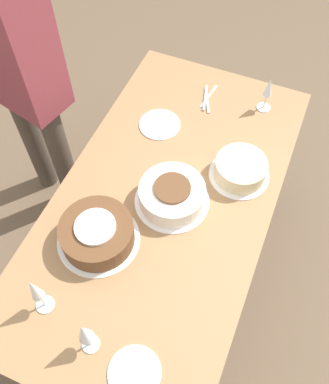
{
  "coord_description": "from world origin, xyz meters",
  "views": [
    {
      "loc": [
        0.87,
        0.36,
        2.23
      ],
      "look_at": [
        0.0,
        0.0,
        0.78
      ],
      "focal_mm": 40.0,
      "sensor_mm": 36.0,
      "label": 1
    }
  ],
  "objects_px": {
    "cake_back_decorated": "(240,169)",
    "person_cutting": "(16,65)",
    "wine_glass_far": "(85,333)",
    "wine_glass_extra": "(268,90)",
    "cake_front_chocolate": "(97,234)",
    "wine_glass_near": "(35,290)",
    "cake_center_white": "(172,195)"
  },
  "relations": [
    {
      "from": "wine_glass_near",
      "to": "cake_front_chocolate",
      "type": "bearing_deg",
      "value": 169.53
    },
    {
      "from": "cake_back_decorated",
      "to": "wine_glass_extra",
      "type": "xyz_separation_m",
      "value": [
        -0.43,
        -0.01,
        0.07
      ]
    },
    {
      "from": "cake_back_decorated",
      "to": "wine_glass_far",
      "type": "xyz_separation_m",
      "value": [
        0.87,
        -0.26,
        0.1
      ]
    },
    {
      "from": "cake_back_decorated",
      "to": "wine_glass_near",
      "type": "relative_size",
      "value": 1.15
    },
    {
      "from": "cake_center_white",
      "to": "cake_back_decorated",
      "type": "xyz_separation_m",
      "value": [
        -0.23,
        0.22,
        -0.0
      ]
    },
    {
      "from": "person_cutting",
      "to": "wine_glass_extra",
      "type": "bearing_deg",
      "value": 35.28
    },
    {
      "from": "wine_glass_far",
      "to": "wine_glass_extra",
      "type": "xyz_separation_m",
      "value": [
        -1.29,
        0.25,
        -0.03
      ]
    },
    {
      "from": "wine_glass_extra",
      "to": "person_cutting",
      "type": "bearing_deg",
      "value": -68.37
    },
    {
      "from": "cake_front_chocolate",
      "to": "cake_center_white",
      "type": "bearing_deg",
      "value": 144.23
    },
    {
      "from": "cake_back_decorated",
      "to": "person_cutting",
      "type": "xyz_separation_m",
      "value": [
        -0.01,
        -1.05,
        0.2
      ]
    },
    {
      "from": "cake_center_white",
      "to": "wine_glass_far",
      "type": "relative_size",
      "value": 1.47
    },
    {
      "from": "wine_glass_far",
      "to": "wine_glass_extra",
      "type": "relative_size",
      "value": 1.17
    },
    {
      "from": "cake_back_decorated",
      "to": "wine_glass_far",
      "type": "relative_size",
      "value": 1.23
    },
    {
      "from": "cake_front_chocolate",
      "to": "wine_glass_extra",
      "type": "bearing_deg",
      "value": 156.48
    },
    {
      "from": "cake_front_chocolate",
      "to": "wine_glass_near",
      "type": "bearing_deg",
      "value": -10.47
    },
    {
      "from": "cake_front_chocolate",
      "to": "wine_glass_near",
      "type": "height_order",
      "value": "wine_glass_near"
    },
    {
      "from": "wine_glass_extra",
      "to": "wine_glass_near",
      "type": "bearing_deg",
      "value": -20.48
    },
    {
      "from": "cake_center_white",
      "to": "wine_glass_far",
      "type": "bearing_deg",
      "value": -3.49
    },
    {
      "from": "cake_center_white",
      "to": "wine_glass_extra",
      "type": "distance_m",
      "value": 0.69
    },
    {
      "from": "wine_glass_near",
      "to": "wine_glass_extra",
      "type": "bearing_deg",
      "value": 159.52
    },
    {
      "from": "person_cutting",
      "to": "wine_glass_far",
      "type": "bearing_deg",
      "value": -34.36
    },
    {
      "from": "cake_back_decorated",
      "to": "person_cutting",
      "type": "distance_m",
      "value": 1.07
    },
    {
      "from": "cake_center_white",
      "to": "wine_glass_extra",
      "type": "relative_size",
      "value": 1.72
    },
    {
      "from": "wine_glass_extra",
      "to": "wine_glass_far",
      "type": "bearing_deg",
      "value": -10.79
    },
    {
      "from": "cake_front_chocolate",
      "to": "wine_glass_near",
      "type": "relative_size",
      "value": 1.44
    },
    {
      "from": "cake_back_decorated",
      "to": "wine_glass_extra",
      "type": "relative_size",
      "value": 1.44
    },
    {
      "from": "wine_glass_far",
      "to": "wine_glass_extra",
      "type": "distance_m",
      "value": 1.32
    },
    {
      "from": "cake_center_white",
      "to": "cake_back_decorated",
      "type": "height_order",
      "value": "cake_center_white"
    },
    {
      "from": "cake_back_decorated",
      "to": "wine_glass_near",
      "type": "distance_m",
      "value": 0.94
    },
    {
      "from": "wine_glass_far",
      "to": "person_cutting",
      "type": "height_order",
      "value": "person_cutting"
    },
    {
      "from": "cake_center_white",
      "to": "cake_back_decorated",
      "type": "bearing_deg",
      "value": 136.85
    },
    {
      "from": "wine_glass_far",
      "to": "wine_glass_near",
      "type": "bearing_deg",
      "value": -105.26
    }
  ]
}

